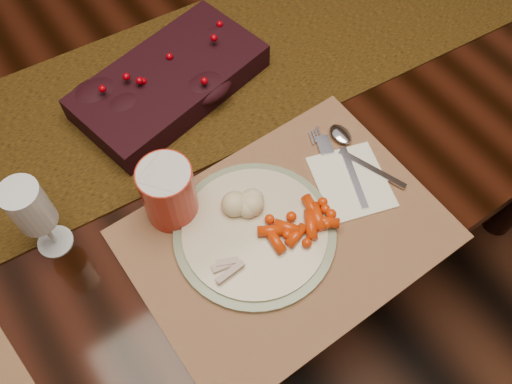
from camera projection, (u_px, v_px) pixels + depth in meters
floor at (212, 257)px, 1.70m from camera, size 5.00×5.00×0.00m
dining_table at (202, 199)px, 1.37m from camera, size 1.80×1.00×0.75m
table_runner at (196, 79)px, 1.08m from camera, size 1.91×0.54×0.00m
centerpiece at (169, 79)px, 1.03m from camera, size 0.39×0.26×0.07m
placemat_main at (287, 235)px, 0.90m from camera, size 0.51×0.38×0.00m
dinner_plate at (255, 232)px, 0.90m from camera, size 0.32×0.32×0.02m
baby_carrots at (301, 233)px, 0.88m from camera, size 0.12×0.11×0.02m
mashed_potatoes at (242, 198)px, 0.90m from camera, size 0.08×0.07×0.04m
turkey_shreds at (232, 260)px, 0.85m from camera, size 0.09×0.09×0.02m
napkin at (351, 182)px, 0.95m from camera, size 0.16×0.17×0.00m
fork at (346, 169)px, 0.96m from camera, size 0.08×0.16×0.00m
spoon at (362, 158)px, 0.97m from camera, size 0.09×0.17×0.00m
red_cup at (169, 193)px, 0.87m from camera, size 0.10×0.10×0.12m
wine_glass at (38, 219)px, 0.83m from camera, size 0.06×0.06×0.17m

